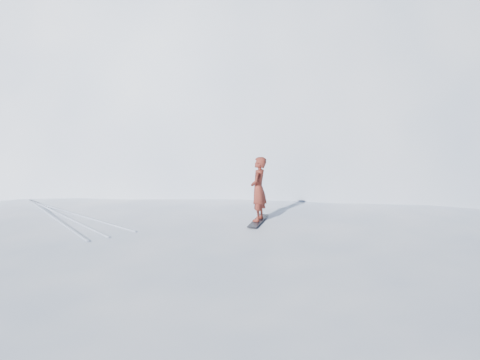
# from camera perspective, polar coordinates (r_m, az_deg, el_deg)

# --- Properties ---
(ground) EXTENTS (400.00, 400.00, 0.00)m
(ground) POSITION_cam_1_polar(r_m,az_deg,el_deg) (12.67, -5.61, -18.72)
(ground) COLOR white
(ground) RESTS_ON ground
(near_ridge) EXTENTS (36.00, 28.00, 4.80)m
(near_ridge) POSITION_cam_1_polar(r_m,az_deg,el_deg) (15.48, -7.56, -13.10)
(near_ridge) COLOR white
(near_ridge) RESTS_ON ground
(summit_peak) EXTENTS (60.00, 56.00, 56.00)m
(summit_peak) POSITION_cam_1_polar(r_m,az_deg,el_deg) (45.33, 3.72, 2.65)
(summit_peak) COLOR white
(summit_peak) RESTS_ON ground
(peak_shoulder) EXTENTS (28.00, 24.00, 18.00)m
(peak_shoulder) POSITION_cam_1_polar(r_m,az_deg,el_deg) (33.99, -6.42, -0.04)
(peak_shoulder) COLOR white
(peak_shoulder) RESTS_ON ground
(wind_bumps) EXTENTS (16.00, 14.40, 1.00)m
(wind_bumps) POSITION_cam_1_polar(r_m,az_deg,el_deg) (14.19, -11.83, -15.53)
(wind_bumps) COLOR white
(wind_bumps) RESTS_ON ground
(snowboard) EXTENTS (1.35, 1.20, 0.03)m
(snowboard) POSITION_cam_1_polar(r_m,az_deg,el_deg) (14.11, 2.24, -4.96)
(snowboard) COLOR black
(snowboard) RESTS_ON near_ridge
(snowboarder) EXTENTS (0.83, 0.80, 1.92)m
(snowboarder) POSITION_cam_1_polar(r_m,az_deg,el_deg) (13.89, 2.27, -1.10)
(snowboarder) COLOR maroon
(snowboarder) RESTS_ON snowboard
(board_tracks) EXTENTS (1.83, 5.99, 0.04)m
(board_tracks) POSITION_cam_1_polar(r_m,az_deg,el_deg) (15.67, -20.55, -4.04)
(board_tracks) COLOR silver
(board_tracks) RESTS_ON ground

